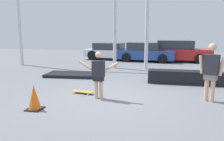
# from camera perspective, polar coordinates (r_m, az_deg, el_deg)

# --- Properties ---
(ground_plane) EXTENTS (36.00, 36.00, 0.00)m
(ground_plane) POSITION_cam_1_polar(r_m,az_deg,el_deg) (7.00, -1.47, -7.24)
(ground_plane) COLOR slate
(skateboarder) EXTENTS (1.31, 0.22, 1.48)m
(skateboarder) POSITION_cam_1_polar(r_m,az_deg,el_deg) (6.81, -3.56, -0.65)
(skateboarder) COLOR #DBAD89
(skateboarder) RESTS_ON ground_plane
(skateboard) EXTENTS (0.77, 0.33, 0.08)m
(skateboard) POSITION_cam_1_polar(r_m,az_deg,el_deg) (7.55, -7.66, -5.54)
(skateboard) COLOR gold
(skateboard) RESTS_ON ground_plane
(grind_box) EXTENTS (2.93, 0.64, 0.53)m
(grind_box) POSITION_cam_1_polar(r_m,az_deg,el_deg) (9.36, 18.43, -1.67)
(grind_box) COLOR black
(grind_box) RESTS_ON ground_plane
(manual_pad) EXTENTS (2.59, 1.44, 0.14)m
(manual_pad) POSITION_cam_1_polar(r_m,az_deg,el_deg) (10.61, -10.15, -1.08)
(manual_pad) COLOR black
(manual_pad) RESTS_ON ground_plane
(canopy_support_left) EXTENTS (6.29, 0.20, 6.01)m
(canopy_support_left) POSITION_cam_1_polar(r_m,az_deg,el_deg) (13.71, -12.41, 16.63)
(canopy_support_left) COLOR silver
(canopy_support_left) RESTS_ON ground_plane
(canopy_support_right) EXTENTS (6.29, 0.20, 6.01)m
(canopy_support_right) POSITION_cam_1_polar(r_m,az_deg,el_deg) (12.78, 23.63, 16.56)
(canopy_support_right) COLOR silver
(canopy_support_right) RESTS_ON ground_plane
(parked_car_white) EXTENTS (4.08, 2.17, 1.27)m
(parked_car_white) POSITION_cam_1_polar(r_m,az_deg,el_deg) (16.94, -0.43, 5.04)
(parked_car_white) COLOR white
(parked_car_white) RESTS_ON ground_plane
(parked_car_blue) EXTENTS (4.21, 2.17, 1.36)m
(parked_car_blue) POSITION_cam_1_polar(r_m,az_deg,el_deg) (16.04, 8.70, 4.76)
(parked_car_blue) COLOR #284793
(parked_car_blue) RESTS_ON ground_plane
(parked_car_red) EXTENTS (4.66, 2.31, 1.51)m
(parked_car_red) POSITION_cam_1_polar(r_m,az_deg,el_deg) (16.50, 16.69, 4.83)
(parked_car_red) COLOR red
(parked_car_red) RESTS_ON ground_plane
(bystander) EXTENTS (0.70, 0.47, 1.76)m
(bystander) POSITION_cam_1_polar(r_m,az_deg,el_deg) (7.11, 24.44, 0.15)
(bystander) COLOR #DBAD89
(bystander) RESTS_ON ground_plane
(traffic_cone) EXTENTS (0.41, 0.41, 0.68)m
(traffic_cone) POSITION_cam_1_polar(r_m,az_deg,el_deg) (6.28, -19.65, -6.68)
(traffic_cone) COLOR black
(traffic_cone) RESTS_ON ground_plane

